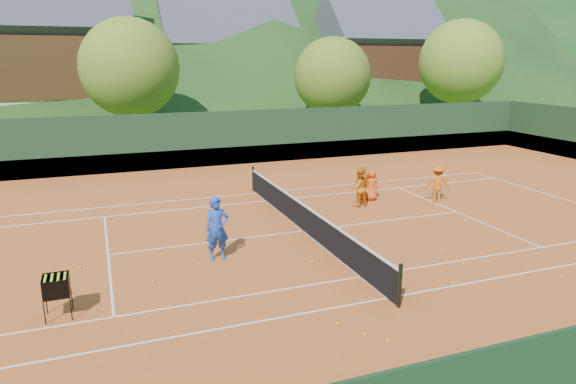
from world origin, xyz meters
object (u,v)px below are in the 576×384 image
object	(u,v)px
student_a	(359,188)
ball_hopper	(56,287)
student_d	(437,184)
chalet_mid	(228,67)
student_b	(363,184)
tennis_net	(304,217)
chalet_right	(377,64)
coach	(217,229)
student_c	(372,185)
chalet_left	(41,60)

from	to	relation	value
student_a	ball_hopper	xyz separation A→B (m)	(-10.78, -5.72, -0.02)
student_d	chalet_mid	size ratio (longest dim) A/B	0.13
student_b	tennis_net	xyz separation A→B (m)	(-3.76, -2.69, -0.24)
chalet_right	coach	bearing A→B (deg)	-126.55
student_a	chalet_right	bearing A→B (deg)	-125.06
student_c	coach	bearing A→B (deg)	34.73
student_d	chalet_mid	world-z (taller)	chalet_mid
chalet_mid	ball_hopper	bearing A→B (deg)	-109.81
chalet_left	coach	bearing A→B (deg)	-78.07
coach	chalet_mid	size ratio (longest dim) A/B	0.15
coach	student_b	xyz separation A→B (m)	(7.10, 4.19, -0.20)
chalet_right	ball_hopper	bearing A→B (deg)	-129.31
coach	student_c	distance (m)	8.60
student_c	ball_hopper	bearing A→B (deg)	34.03
chalet_mid	coach	bearing A→B (deg)	-104.75
coach	student_b	size ratio (longest dim) A/B	1.27
coach	student_c	size ratio (longest dim) A/B	1.45
student_a	student_d	bearing A→B (deg)	165.46
coach	chalet_left	xyz separation A→B (m)	(-6.65, 31.49, 4.68)
coach	student_d	world-z (taller)	coach
coach	student_c	world-z (taller)	coach
student_b	chalet_right	world-z (taller)	chalet_right
chalet_left	chalet_right	size ratio (longest dim) A/B	1.16
ball_hopper	student_b	bearing A→B (deg)	29.30
student_b	student_c	size ratio (longest dim) A/B	1.14
student_c	student_d	distance (m)	2.66
ball_hopper	chalet_mid	distance (m)	40.25
student_c	student_b	bearing A→B (deg)	5.43
student_a	ball_hopper	size ratio (longest dim) A/B	1.54
student_c	student_a	bearing A→B (deg)	39.21
coach	student_c	bearing A→B (deg)	27.69
student_c	chalet_right	world-z (taller)	chalet_right
student_d	tennis_net	xyz separation A→B (m)	(-6.51, -1.45, -0.29)
student_a	chalet_left	world-z (taller)	chalet_left
student_c	chalet_left	size ratio (longest dim) A/B	0.09
student_a	tennis_net	size ratio (longest dim) A/B	0.13
chalet_mid	chalet_left	bearing A→B (deg)	-165.96
student_d	chalet_left	size ratio (longest dim) A/B	0.11
student_c	ball_hopper	xyz separation A→B (m)	(-11.72, -6.35, 0.09)
student_d	chalet_mid	bearing A→B (deg)	-65.25
tennis_net	chalet_left	bearing A→B (deg)	108.43
student_b	chalet_mid	size ratio (longest dim) A/B	0.12
ball_hopper	tennis_net	bearing A→B (deg)	25.82
coach	student_b	distance (m)	8.25
student_c	chalet_right	xyz separation A→B (m)	(15.84, 27.31, 4.59)
student_d	ball_hopper	world-z (taller)	student_d
student_c	chalet_mid	bearing A→B (deg)	-87.79
chalet_left	chalet_mid	size ratio (longest dim) A/B	1.09
student_a	chalet_left	size ratio (longest dim) A/B	0.11
chalet_left	chalet_mid	world-z (taller)	chalet_left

